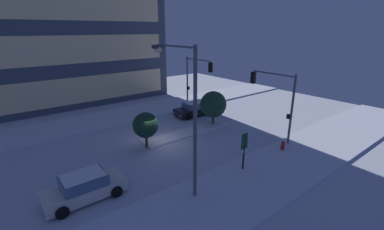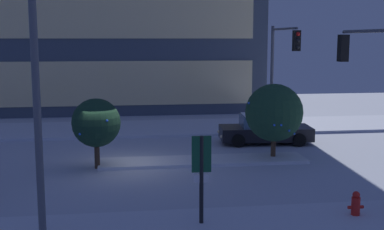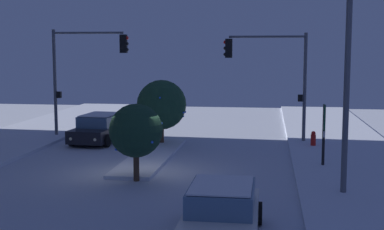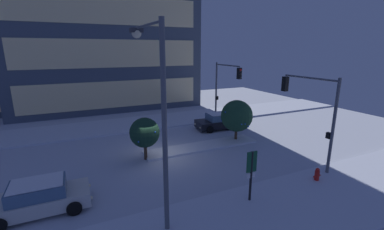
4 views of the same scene
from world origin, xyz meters
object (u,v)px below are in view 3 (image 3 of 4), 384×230
at_px(decorated_tree_left_of_median, 162,105).
at_px(fire_hydrant, 313,140).
at_px(street_lamp_arched, 320,34).
at_px(parking_info_sign, 324,128).
at_px(car_near, 222,214).
at_px(traffic_light_corner_near_right, 272,68).
at_px(decorated_tree_median, 136,131).
at_px(car_far, 100,128).
at_px(traffic_light_corner_far_right, 83,64).

bearing_deg(decorated_tree_left_of_median, fire_hydrant, -88.33).
distance_m(street_lamp_arched, parking_info_sign, 5.79).
xyz_separation_m(car_near, decorated_tree_left_of_median, (13.65, 4.30, 1.39)).
height_order(traffic_light_corner_near_right, decorated_tree_median, traffic_light_corner_near_right).
xyz_separation_m(car_far, decorated_tree_median, (-8.32, -4.04, 1.20)).
relative_size(traffic_light_corner_near_right, parking_info_sign, 2.17).
xyz_separation_m(traffic_light_corner_far_right, street_lamp_arched, (-10.60, -11.86, 1.28)).
height_order(car_near, traffic_light_corner_near_right, traffic_light_corner_near_right).
distance_m(car_near, parking_info_sign, 9.89).
bearing_deg(traffic_light_corner_far_right, decorated_tree_left_of_median, -20.47).
xyz_separation_m(street_lamp_arched, parking_info_sign, (4.39, -0.65, -3.72)).
xyz_separation_m(traffic_light_corner_far_right, fire_hydrant, (-1.56, -12.47, -3.72)).
bearing_deg(fire_hydrant, parking_info_sign, -179.53).
bearing_deg(decorated_tree_median, decorated_tree_left_of_median, 4.18).
bearing_deg(traffic_light_corner_far_right, parking_info_sign, -26.42).
distance_m(car_far, decorated_tree_median, 9.33).
bearing_deg(fire_hydrant, street_lamp_arched, 176.13).
distance_m(car_near, street_lamp_arched, 7.30).
distance_m(traffic_light_corner_far_right, decorated_tree_left_of_median, 5.50).
height_order(car_far, street_lamp_arched, street_lamp_arched).
relative_size(car_near, decorated_tree_left_of_median, 1.30).
height_order(car_far, fire_hydrant, car_far).
bearing_deg(decorated_tree_left_of_median, street_lamp_arched, -141.25).
bearing_deg(traffic_light_corner_far_right, street_lamp_arched, -41.80).
relative_size(parking_info_sign, decorated_tree_left_of_median, 0.79).
height_order(street_lamp_arched, decorated_tree_left_of_median, street_lamp_arched).
distance_m(car_near, decorated_tree_left_of_median, 14.38).
bearing_deg(street_lamp_arched, car_near, 57.78).
xyz_separation_m(decorated_tree_median, decorated_tree_left_of_median, (7.70, 0.56, 0.19)).
relative_size(car_near, parking_info_sign, 1.66).
distance_m(traffic_light_corner_near_right, decorated_tree_median, 10.77).
xyz_separation_m(fire_hydrant, decorated_tree_left_of_median, (-0.22, 7.69, 1.68)).
distance_m(traffic_light_corner_near_right, parking_info_sign, 6.77).
relative_size(decorated_tree_median, decorated_tree_left_of_median, 0.86).
bearing_deg(traffic_light_corner_near_right, car_near, 85.08).
height_order(car_near, car_far, same).
relative_size(car_near, decorated_tree_median, 1.51).
relative_size(street_lamp_arched, fire_hydrant, 9.66).
relative_size(traffic_light_corner_far_right, decorated_tree_left_of_median, 1.78).
bearing_deg(decorated_tree_median, traffic_light_corner_near_right, -28.53).
relative_size(street_lamp_arched, decorated_tree_median, 2.86).
height_order(street_lamp_arched, fire_hydrant, street_lamp_arched).
height_order(traffic_light_corner_far_right, street_lamp_arched, street_lamp_arched).
height_order(street_lamp_arched, decorated_tree_median, street_lamp_arched).
bearing_deg(decorated_tree_left_of_median, traffic_light_corner_far_right, 69.53).
bearing_deg(decorated_tree_median, car_far, 25.89).
distance_m(traffic_light_corner_far_right, street_lamp_arched, 15.96).
relative_size(car_near, traffic_light_corner_near_right, 0.76).
bearing_deg(car_far, car_near, 33.02).
distance_m(car_far, traffic_light_corner_near_right, 9.70).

